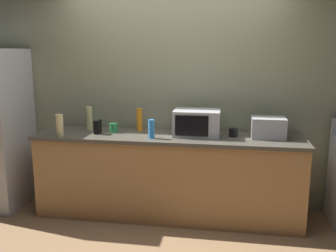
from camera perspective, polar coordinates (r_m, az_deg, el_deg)
The scene contains 12 objects.
ground_plane at distance 3.86m, azimuth -1.00°, elevation -15.94°, with size 8.00×8.00×0.00m, color #93704C.
back_wall at distance 4.24m, azimuth 0.90°, elevation 5.75°, with size 6.40×0.10×2.70m, color gray.
counter_run at distance 4.04m, azimuth 0.00°, elevation -7.64°, with size 2.84×0.64×0.90m.
microwave at distance 3.90m, azimuth 4.48°, elevation 0.50°, with size 0.48×0.35×0.27m.
toaster_oven at distance 3.92m, azimuth 15.17°, elevation -0.25°, with size 0.34×0.26×0.21m, color #B7BABF.
cordless_phone at distance 4.05m, azimuth -10.78°, elevation -0.10°, with size 0.05×0.11×0.15m, color black.
bottle_vinegar at distance 4.25m, azimuth -12.01°, elevation 1.18°, with size 0.07×0.07×0.26m, color beige.
bottle_dish_soap at distance 4.14m, azimuth -4.42°, elevation 1.00°, with size 0.07×0.07×0.25m, color orange.
bottle_spray_cleaner at distance 3.77m, azimuth -2.57°, elevation -0.46°, with size 0.06×0.06×0.19m, color #338CE5.
bottle_hand_soap at distance 4.02m, azimuth -16.34°, elevation 0.11°, with size 0.08×0.08×0.23m, color beige.
mug_green at distance 4.09m, azimuth -8.36°, elevation -0.26°, with size 0.09×0.09×0.10m, color #2D8C47.
mug_black at distance 3.91m, azimuth 10.02°, elevation -0.99°, with size 0.09×0.09×0.09m, color black.
Camera 1 is at (0.62, -3.36, 1.79)m, focal length 39.59 mm.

